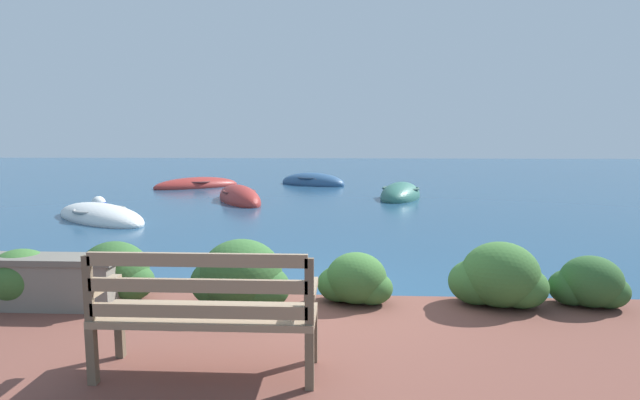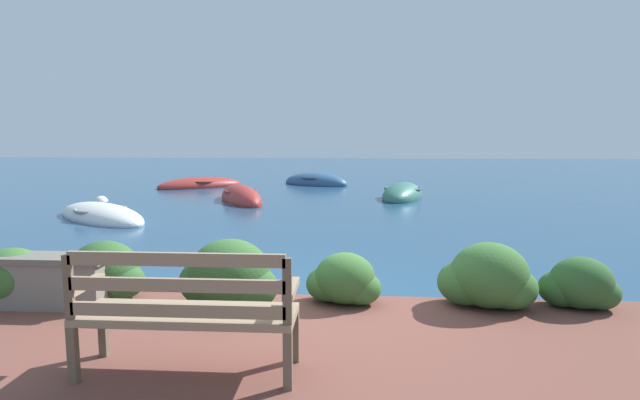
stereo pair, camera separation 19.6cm
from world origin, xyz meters
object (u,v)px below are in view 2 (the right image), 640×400
at_px(rowboat_nearest, 101,217).
at_px(rowboat_far, 402,196).
at_px(rowboat_mid, 241,199).
at_px(mooring_buoy, 101,202).
at_px(park_bench, 185,309).
at_px(rowboat_outer, 200,186).
at_px(rowboat_distant, 316,183).

bearing_deg(rowboat_nearest, rowboat_far, -110.68).
relative_size(rowboat_mid, mooring_buoy, 7.67).
xyz_separation_m(rowboat_mid, mooring_buoy, (-3.79, -0.96, -0.01)).
relative_size(park_bench, rowboat_outer, 0.47).
height_order(rowboat_nearest, rowboat_distant, rowboat_distant).
height_order(rowboat_mid, mooring_buoy, rowboat_mid).
bearing_deg(mooring_buoy, rowboat_nearest, -62.81).
xyz_separation_m(rowboat_far, rowboat_outer, (-7.37, 2.97, -0.02)).
bearing_deg(rowboat_outer, rowboat_distant, 159.22).
height_order(park_bench, rowboat_distant, park_bench).
xyz_separation_m(park_bench, rowboat_mid, (-2.13, 11.21, -0.63)).
bearing_deg(rowboat_distant, mooring_buoy, -102.57).
relative_size(park_bench, mooring_buoy, 3.76).
relative_size(rowboat_far, rowboat_distant, 0.99).
bearing_deg(rowboat_outer, rowboat_nearest, 52.41).
bearing_deg(rowboat_far, rowboat_distant, -128.79).
bearing_deg(rowboat_mid, rowboat_outer, 4.70).
relative_size(rowboat_outer, mooring_buoy, 8.02).
bearing_deg(rowboat_distant, park_bench, -59.90).
bearing_deg(rowboat_distant, rowboat_nearest, -87.45).
height_order(rowboat_far, rowboat_distant, rowboat_far).
bearing_deg(rowboat_mid, rowboat_distant, -45.52).
bearing_deg(rowboat_nearest, park_bench, 158.81).
relative_size(rowboat_nearest, rowboat_mid, 1.05).
height_order(rowboat_outer, mooring_buoy, rowboat_outer).
distance_m(park_bench, rowboat_far, 12.66).
xyz_separation_m(rowboat_nearest, rowboat_outer, (0.05, 7.49, 0.00)).
relative_size(rowboat_mid, rowboat_far, 1.03).
relative_size(rowboat_distant, mooring_buoy, 7.46).
bearing_deg(mooring_buoy, rowboat_mid, 14.17).
relative_size(rowboat_far, rowboat_outer, 0.92).
xyz_separation_m(rowboat_mid, rowboat_distant, (1.84, 5.37, 0.00)).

